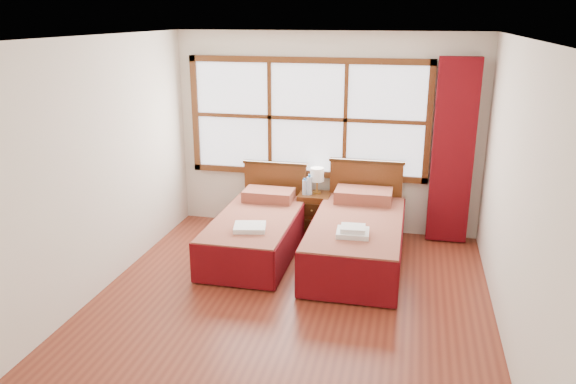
# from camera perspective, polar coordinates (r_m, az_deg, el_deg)

# --- Properties ---
(floor) EXTENTS (4.50, 4.50, 0.00)m
(floor) POSITION_cam_1_polar(r_m,az_deg,el_deg) (5.75, 0.07, -11.44)
(floor) COLOR maroon
(floor) RESTS_ON ground
(ceiling) EXTENTS (4.50, 4.50, 0.00)m
(ceiling) POSITION_cam_1_polar(r_m,az_deg,el_deg) (5.03, 0.08, 15.43)
(ceiling) COLOR white
(ceiling) RESTS_ON wall_back
(wall_back) EXTENTS (4.00, 0.00, 4.00)m
(wall_back) POSITION_cam_1_polar(r_m,az_deg,el_deg) (7.39, 3.92, 5.93)
(wall_back) COLOR silver
(wall_back) RESTS_ON floor
(wall_left) EXTENTS (0.00, 4.50, 4.50)m
(wall_left) POSITION_cam_1_polar(r_m,az_deg,el_deg) (5.99, -18.96, 2.22)
(wall_left) COLOR silver
(wall_left) RESTS_ON floor
(wall_right) EXTENTS (0.00, 4.50, 4.50)m
(wall_right) POSITION_cam_1_polar(r_m,az_deg,el_deg) (5.20, 22.10, -0.38)
(wall_right) COLOR silver
(wall_right) RESTS_ON floor
(window) EXTENTS (3.16, 0.06, 1.56)m
(window) POSITION_cam_1_polar(r_m,az_deg,el_deg) (7.36, 1.96, 7.49)
(window) COLOR white
(window) RESTS_ON wall_back
(curtain) EXTENTS (0.50, 0.16, 2.30)m
(curtain) POSITION_cam_1_polar(r_m,az_deg,el_deg) (7.21, 16.40, 3.90)
(curtain) COLOR maroon
(curtain) RESTS_ON wall_back
(bed_left) EXTENTS (0.94, 1.96, 0.91)m
(bed_left) POSITION_cam_1_polar(r_m,az_deg,el_deg) (6.83, -3.19, -4.00)
(bed_left) COLOR #371E0B
(bed_left) RESTS_ON floor
(bed_right) EXTENTS (1.04, 2.06, 1.01)m
(bed_right) POSITION_cam_1_polar(r_m,az_deg,el_deg) (6.61, 7.03, -4.61)
(bed_right) COLOR #371E0B
(bed_right) RESTS_ON floor
(nightstand) EXTENTS (0.41, 0.41, 0.55)m
(nightstand) POSITION_cam_1_polar(r_m,az_deg,el_deg) (7.44, 2.69, -2.19)
(nightstand) COLOR #5A2F13
(nightstand) RESTS_ON floor
(towels_left) EXTENTS (0.41, 0.37, 0.05)m
(towels_left) POSITION_cam_1_polar(r_m,az_deg,el_deg) (6.31, -3.90, -3.60)
(towels_left) COLOR white
(towels_left) RESTS_ON bed_left
(towels_right) EXTENTS (0.36, 0.32, 0.10)m
(towels_right) POSITION_cam_1_polar(r_m,az_deg,el_deg) (6.04, 6.60, -3.99)
(towels_right) COLOR white
(towels_right) RESTS_ON bed_right
(lamp) EXTENTS (0.17, 0.17, 0.34)m
(lamp) POSITION_cam_1_polar(r_m,az_deg,el_deg) (7.32, 2.98, 1.70)
(lamp) COLOR gold
(lamp) RESTS_ON nightstand
(bottle_near) EXTENTS (0.06, 0.06, 0.22)m
(bottle_near) POSITION_cam_1_polar(r_m,az_deg,el_deg) (7.29, 1.69, 0.50)
(bottle_near) COLOR #C4E2FC
(bottle_near) RESTS_ON nightstand
(bottle_far) EXTENTS (0.07, 0.07, 0.27)m
(bottle_far) POSITION_cam_1_polar(r_m,az_deg,el_deg) (7.29, 2.18, 0.67)
(bottle_far) COLOR #C4E2FC
(bottle_far) RESTS_ON nightstand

